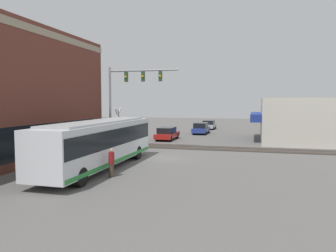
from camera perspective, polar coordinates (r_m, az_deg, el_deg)
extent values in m
plane|color=#605E5B|center=(25.37, -0.97, -5.57)|extent=(120.00, 120.00, 0.00)
cube|color=gray|center=(24.40, -22.82, 15.36)|extent=(19.91, 0.36, 0.50)
cube|color=black|center=(24.01, -22.11, -2.35)|extent=(16.55, 0.12, 2.20)
cube|color=beige|center=(39.25, 22.80, 1.05)|extent=(12.70, 9.40, 4.70)
cube|color=navy|center=(38.88, 15.12, 1.58)|extent=(8.89, 1.20, 0.80)
cube|color=silver|center=(21.55, -11.86, -2.84)|extent=(12.27, 2.55, 2.56)
cube|color=black|center=(21.51, -11.88, -1.82)|extent=(12.02, 2.59, 1.08)
cube|color=#288438|center=(21.71, -11.82, -5.75)|extent=(12.02, 2.58, 0.24)
cube|color=#A5A8AA|center=(21.43, -11.92, 0.73)|extent=(10.43, 2.17, 0.12)
cylinder|color=black|center=(25.25, -7.77, -4.51)|extent=(1.00, 2.57, 1.00)
cylinder|color=black|center=(18.05, -18.10, -8.23)|extent=(1.00, 2.57, 1.00)
cylinder|color=gray|center=(31.42, -10.02, 3.20)|extent=(0.20, 0.20, 7.56)
cylinder|color=gray|center=(30.30, -4.37, 9.61)|extent=(0.16, 6.60, 0.16)
cube|color=#284723|center=(30.84, -7.29, 8.47)|extent=(0.30, 0.27, 0.90)
sphere|color=yellow|center=(30.68, -7.41, 8.49)|extent=(0.20, 0.20, 0.20)
cube|color=#284723|center=(30.25, -4.36, 8.57)|extent=(0.30, 0.27, 0.90)
sphere|color=yellow|center=(30.09, -4.47, 8.60)|extent=(0.20, 0.20, 0.20)
cube|color=#284723|center=(29.74, -1.33, 8.66)|extent=(0.30, 0.27, 0.90)
sphere|color=yellow|center=(29.59, -1.42, 8.68)|extent=(0.20, 0.20, 0.20)
cylinder|color=gray|center=(30.13, -8.64, -0.60)|extent=(0.14, 0.14, 3.60)
cube|color=white|center=(30.04, -8.67, 1.87)|extent=(1.41, 0.06, 1.41)
cube|color=white|center=(30.04, -8.67, 1.87)|extent=(1.41, 0.06, 1.41)
cylinder|color=#38383A|center=(30.09, -8.65, 0.35)|extent=(0.08, 0.90, 0.08)
sphere|color=red|center=(29.86, -7.90, 0.33)|extent=(0.28, 0.28, 0.28)
sphere|color=red|center=(30.23, -9.47, 0.36)|extent=(0.28, 0.28, 0.28)
cube|color=#332D28|center=(31.11, 2.09, -3.70)|extent=(2.60, 60.00, 0.03)
cube|color=#6B6056|center=(30.41, 1.78, -3.78)|extent=(0.07, 60.00, 0.15)
cube|color=#6B6056|center=(31.80, 2.38, -3.42)|extent=(0.07, 60.00, 0.15)
cube|color=#B21E19|center=(37.25, -0.13, -1.59)|extent=(4.80, 1.80, 0.53)
cube|color=black|center=(36.97, -0.22, -0.73)|extent=(2.64, 1.62, 0.64)
cylinder|color=black|center=(38.70, 0.45, -1.67)|extent=(0.64, 1.82, 0.64)
cylinder|color=black|center=(35.85, -0.75, -2.15)|extent=(0.64, 1.82, 0.64)
cube|color=navy|center=(44.35, 5.78, -0.64)|extent=(4.74, 1.80, 0.57)
cube|color=black|center=(44.06, 5.74, 0.14)|extent=(2.61, 1.62, 0.67)
cylinder|color=black|center=(45.81, 6.08, -0.76)|extent=(0.64, 1.82, 0.64)
cylinder|color=black|center=(42.92, 5.47, -1.10)|extent=(0.64, 1.82, 0.64)
cube|color=#B7B7BC|center=(51.96, 7.16, 0.04)|extent=(4.57, 1.80, 0.51)
cube|color=black|center=(51.70, 7.13, 0.65)|extent=(2.51, 1.62, 0.63)
cylinder|color=black|center=(53.38, 7.37, -0.05)|extent=(0.64, 1.82, 0.64)
cylinder|color=black|center=(50.58, 6.94, -0.29)|extent=(0.64, 1.82, 0.64)
cylinder|color=#473828|center=(19.28, -9.81, -7.61)|extent=(0.28, 0.28, 0.79)
cylinder|color=maroon|center=(19.15, -9.84, -5.50)|extent=(0.34, 0.34, 0.66)
sphere|color=tan|center=(19.08, -9.86, -4.21)|extent=(0.21, 0.21, 0.21)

